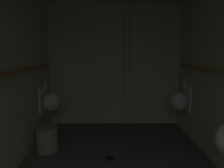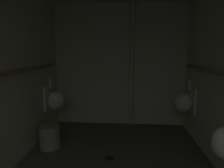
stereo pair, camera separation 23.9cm
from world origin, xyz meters
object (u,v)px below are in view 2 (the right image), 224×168
(standpipe_back_wall, at_px, (132,66))
(floor_drain, at_px, (109,158))
(urinal_left_mid, at_px, (55,100))
(waste_bin, at_px, (50,137))
(urinal_right_far, at_px, (185,102))

(standpipe_back_wall, xyz_separation_m, floor_drain, (-0.32, -1.32, -1.20))
(urinal_left_mid, relative_size, waste_bin, 2.11)
(standpipe_back_wall, relative_size, floor_drain, 16.84)
(floor_drain, bearing_deg, urinal_right_far, 34.62)
(floor_drain, relative_size, waste_bin, 0.39)
(urinal_left_mid, relative_size, standpipe_back_wall, 0.32)
(floor_drain, bearing_deg, standpipe_back_wall, 76.21)
(urinal_right_far, relative_size, waste_bin, 2.11)
(floor_drain, height_order, waste_bin, waste_bin)
(urinal_left_mid, relative_size, urinal_right_far, 1.00)
(urinal_right_far, xyz_separation_m, floor_drain, (-1.24, -0.86, -0.61))
(standpipe_back_wall, distance_m, waste_bin, 1.96)
(urinal_right_far, relative_size, standpipe_back_wall, 0.32)
(waste_bin, bearing_deg, urinal_right_far, 15.65)
(urinal_left_mid, distance_m, urinal_right_far, 2.31)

